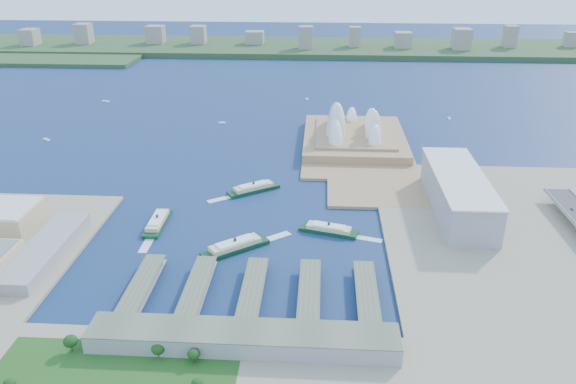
# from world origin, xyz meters

# --- Properties ---
(ground) EXTENTS (3000.00, 3000.00, 0.00)m
(ground) POSITION_xyz_m (0.00, 0.00, 0.00)
(ground) COLOR #10224D
(ground) RESTS_ON ground
(east_land) EXTENTS (240.00, 500.00, 3.00)m
(east_land) POSITION_xyz_m (240.00, -50.00, 1.50)
(east_land) COLOR gray
(east_land) RESTS_ON ground
(peninsula) EXTENTS (135.00, 220.00, 3.00)m
(peninsula) POSITION_xyz_m (107.50, 260.00, 1.50)
(peninsula) COLOR #9A7854
(peninsula) RESTS_ON ground
(far_shore) EXTENTS (2200.00, 260.00, 12.00)m
(far_shore) POSITION_xyz_m (0.00, 980.00, 6.00)
(far_shore) COLOR #2D4926
(far_shore) RESTS_ON ground
(opera_house) EXTENTS (134.00, 180.00, 58.00)m
(opera_house) POSITION_xyz_m (105.00, 280.00, 32.00)
(opera_house) COLOR white
(opera_house) RESTS_ON peninsula
(toaster_building) EXTENTS (45.00, 155.00, 35.00)m
(toaster_building) POSITION_xyz_m (195.00, 80.00, 20.50)
(toaster_building) COLOR gray
(toaster_building) RESTS_ON east_land
(ferry_wharves) EXTENTS (184.00, 90.00, 9.30)m
(ferry_wharves) POSITION_xyz_m (14.00, -75.00, 4.65)
(ferry_wharves) COLOR #515B45
(ferry_wharves) RESTS_ON ground
(terminal_building) EXTENTS (200.00, 28.00, 12.00)m
(terminal_building) POSITION_xyz_m (15.00, -135.00, 9.00)
(terminal_building) COLOR gray
(terminal_building) RESTS_ON south_land
(far_skyline) EXTENTS (1900.00, 140.00, 55.00)m
(far_skyline) POSITION_xyz_m (0.00, 960.00, 39.50)
(far_skyline) COLOR gray
(far_skyline) RESTS_ON far_shore
(ferry_a) EXTENTS (14.73, 55.87, 10.54)m
(ferry_a) POSITION_xyz_m (-88.65, 34.85, 5.27)
(ferry_a) COLOR #0D371C
(ferry_a) RESTS_ON ground
(ferry_b) EXTENTS (55.22, 44.26, 10.78)m
(ferry_b) POSITION_xyz_m (-8.30, 118.23, 5.39)
(ferry_b) COLOR #0D371C
(ferry_b) RESTS_ON ground
(ferry_c) EXTENTS (57.43, 49.44, 11.48)m
(ferry_c) POSITION_xyz_m (-9.37, -6.75, 5.74)
(ferry_c) COLOR #0D371C
(ferry_c) RESTS_ON ground
(ferry_d) EXTENTS (54.93, 27.52, 10.07)m
(ferry_d) POSITION_xyz_m (70.82, 30.10, 5.03)
(ferry_d) COLOR #0D371C
(ferry_d) RESTS_ON ground
(boat_a) EXTENTS (12.65, 10.47, 2.55)m
(boat_a) POSITION_xyz_m (-304.75, 268.27, 1.28)
(boat_a) COLOR white
(boat_a) RESTS_ON ground
(boat_b) EXTENTS (10.16, 4.59, 2.65)m
(boat_b) POSITION_xyz_m (-83.43, 358.53, 1.33)
(boat_b) COLOR white
(boat_b) RESTS_ON ground
(boat_c) EXTENTS (3.32, 10.58, 2.37)m
(boat_c) POSITION_xyz_m (252.54, 401.65, 1.18)
(boat_c) COLOR white
(boat_c) RESTS_ON ground
(boat_d) EXTENTS (14.23, 8.90, 2.41)m
(boat_d) POSITION_xyz_m (-296.10, 467.00, 1.20)
(boat_d) COLOR white
(boat_d) RESTS_ON ground
(boat_e) EXTENTS (6.00, 11.26, 2.64)m
(boat_e) POSITION_xyz_m (36.71, 501.55, 1.32)
(boat_e) COLOR white
(boat_e) RESTS_ON ground
(car_c) EXTENTS (1.67, 4.10, 1.19)m
(car_c) POSITION_xyz_m (296.00, 60.57, 15.45)
(car_c) COLOR slate
(car_c) RESTS_ON expressway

